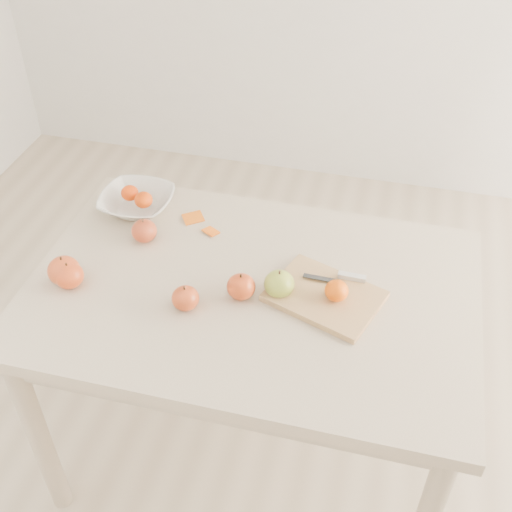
# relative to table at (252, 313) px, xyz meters

# --- Properties ---
(ground) EXTENTS (3.50, 3.50, 0.00)m
(ground) POSITION_rel_table_xyz_m (0.00, 0.00, -0.65)
(ground) COLOR #C6B293
(ground) RESTS_ON ground
(table) EXTENTS (1.20, 0.80, 0.75)m
(table) POSITION_rel_table_xyz_m (0.00, 0.00, 0.00)
(table) COLOR beige
(table) RESTS_ON ground
(cutting_board) EXTENTS (0.33, 0.29, 0.02)m
(cutting_board) POSITION_rel_table_xyz_m (0.20, 0.01, 0.11)
(cutting_board) COLOR tan
(cutting_board) RESTS_ON table
(board_tangerine) EXTENTS (0.06, 0.06, 0.05)m
(board_tangerine) POSITION_rel_table_xyz_m (0.23, -0.00, 0.14)
(board_tangerine) COLOR #E74C08
(board_tangerine) RESTS_ON cutting_board
(fruit_bowl) EXTENTS (0.22, 0.22, 0.05)m
(fruit_bowl) POSITION_rel_table_xyz_m (-0.43, 0.26, 0.13)
(fruit_bowl) COLOR silver
(fruit_bowl) RESTS_ON table
(bowl_tangerine_near) EXTENTS (0.05, 0.05, 0.05)m
(bowl_tangerine_near) POSITION_rel_table_xyz_m (-0.46, 0.27, 0.15)
(bowl_tangerine_near) COLOR #DD4007
(bowl_tangerine_near) RESTS_ON fruit_bowl
(bowl_tangerine_far) EXTENTS (0.06, 0.06, 0.05)m
(bowl_tangerine_far) POSITION_rel_table_xyz_m (-0.40, 0.24, 0.15)
(bowl_tangerine_far) COLOR red
(bowl_tangerine_far) RESTS_ON fruit_bowl
(orange_peel_a) EXTENTS (0.07, 0.07, 0.01)m
(orange_peel_a) POSITION_rel_table_xyz_m (-0.25, 0.25, 0.10)
(orange_peel_a) COLOR #D85F0F
(orange_peel_a) RESTS_ON table
(orange_peel_b) EXTENTS (0.06, 0.05, 0.01)m
(orange_peel_b) POSITION_rel_table_xyz_m (-0.18, 0.20, 0.10)
(orange_peel_b) COLOR orange
(orange_peel_b) RESTS_ON table
(paring_knife) EXTENTS (0.17, 0.05, 0.01)m
(paring_knife) POSITION_rel_table_xyz_m (0.24, 0.08, 0.12)
(paring_knife) COLOR silver
(paring_knife) RESTS_ON cutting_board
(apple_green) EXTENTS (0.08, 0.08, 0.07)m
(apple_green) POSITION_rel_table_xyz_m (0.08, -0.01, 0.14)
(apple_green) COLOR olive
(apple_green) RESTS_ON table
(apple_red_e) EXTENTS (0.08, 0.08, 0.07)m
(apple_red_e) POSITION_rel_table_xyz_m (-0.02, -0.04, 0.13)
(apple_red_e) COLOR maroon
(apple_red_e) RESTS_ON table
(apple_red_b) EXTENTS (0.08, 0.08, 0.07)m
(apple_red_b) POSITION_rel_table_xyz_m (-0.47, -0.11, 0.13)
(apple_red_b) COLOR #A32819
(apple_red_b) RESTS_ON table
(apple_red_c) EXTENTS (0.07, 0.07, 0.06)m
(apple_red_c) POSITION_rel_table_xyz_m (-0.15, -0.11, 0.13)
(apple_red_c) COLOR maroon
(apple_red_c) RESTS_ON table
(apple_red_a) EXTENTS (0.07, 0.07, 0.07)m
(apple_red_a) POSITION_rel_table_xyz_m (-0.35, 0.12, 0.13)
(apple_red_a) COLOR maroon
(apple_red_a) RESTS_ON table
(apple_red_d) EXTENTS (0.09, 0.09, 0.08)m
(apple_red_d) POSITION_rel_table_xyz_m (-0.49, -0.10, 0.14)
(apple_red_d) COLOR #A21B0E
(apple_red_d) RESTS_ON table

